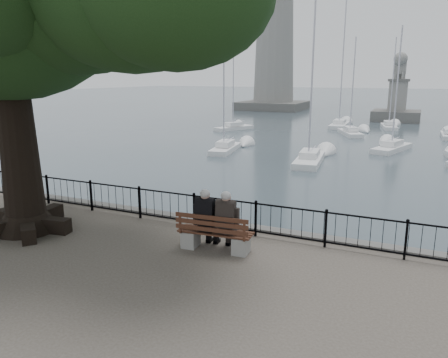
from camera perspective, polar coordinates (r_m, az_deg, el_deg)
The scene contains 14 objects.
harbor at distance 13.73m, azimuth 0.87°, elevation -8.12°, with size 260.00×260.00×1.20m.
railing at distance 12.94m, azimuth 0.00°, elevation -4.49°, with size 22.06×0.06×1.00m.
bench at distance 11.62m, azimuth -1.22°, elevation -7.62°, with size 2.03×0.76×1.05m.
person_left at distance 11.67m, azimuth -2.18°, elevation -5.45°, with size 0.51×0.85×1.67m.
person_right at distance 11.47m, azimuth 0.52°, elevation -5.77°, with size 0.51×0.85×1.67m.
lighthouse at distance 74.81m, azimuth 6.69°, elevation 19.31°, with size 10.40×10.40×31.69m.
lion_monument at distance 58.84m, azimuth 21.66°, elevation 9.07°, with size 5.60×5.60×8.36m.
sailboat_a at distance 32.71m, azimuth 0.17°, elevation 4.14°, with size 2.08×4.96×8.79m.
sailboat_b at distance 28.82m, azimuth 11.11°, elevation 2.74°, with size 2.08×5.52×11.68m.
sailboat_e at distance 45.89m, azimuth 1.32°, elevation 6.87°, with size 3.04×4.76×10.89m.
sailboat_f at distance 43.53m, azimuth 16.16°, elevation 5.93°, with size 3.10×4.89×9.12m.
sailboat_h at distance 49.93m, azimuth 14.85°, elevation 7.02°, with size 1.70×5.64×13.83m.
sailboat_i at distance 50.38m, azimuth 20.74°, elevation 6.55°, with size 2.15×4.85×9.53m.
sailboat_j at distance 35.25m, azimuth 21.08°, elevation 3.92°, with size 2.76×5.21×9.14m.
Camera 1 is at (5.10, -8.71, 4.52)m, focal length 35.00 mm.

